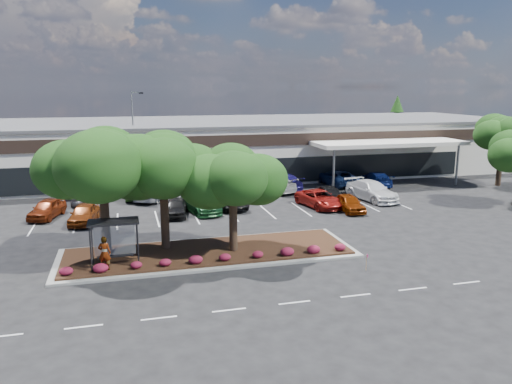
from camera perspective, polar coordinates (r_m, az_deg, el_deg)
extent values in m
plane|color=black|center=(27.84, 0.09, -9.41)|extent=(160.00, 160.00, 0.00)
cube|color=white|center=(59.85, -8.38, 4.96)|extent=(80.00, 20.00, 6.00)
cube|color=#505052|center=(59.57, -8.47, 7.92)|extent=(80.40, 20.40, 0.30)
cube|color=black|center=(49.74, -7.09, 5.68)|extent=(80.00, 0.25, 1.20)
cube|color=black|center=(50.19, -7.00, 2.05)|extent=(60.00, 0.18, 2.60)
cube|color=#AE130C|center=(49.22, -14.04, 5.36)|extent=(6.00, 0.12, 1.00)
cube|color=white|center=(53.97, 14.93, 5.43)|extent=(16.00, 5.00, 0.40)
cylinder|color=slate|center=(49.37, 8.86, 2.42)|extent=(0.24, 0.24, 4.20)
cylinder|color=slate|center=(56.44, 22.01, 2.87)|extent=(0.24, 0.24, 4.20)
cube|color=gray|center=(31.10, -5.42, -6.99)|extent=(18.00, 6.00, 0.15)
cube|color=#3C2316|center=(31.06, -5.43, -6.77)|extent=(17.20, 5.20, 0.12)
cube|color=silver|center=(23.95, -27.00, -14.46)|extent=(1.60, 0.12, 0.01)
cube|color=silver|center=(23.45, -19.10, -14.34)|extent=(1.60, 0.12, 0.01)
cube|color=silver|center=(23.38, -11.03, -13.96)|extent=(1.60, 0.12, 0.01)
cube|color=silver|center=(23.75, -3.10, -13.32)|extent=(1.60, 0.12, 0.01)
cube|color=silver|center=(24.53, 4.42, -12.48)|extent=(1.60, 0.12, 0.01)
cube|color=silver|center=(25.69, 11.31, -11.52)|extent=(1.60, 0.12, 0.01)
cube|color=silver|center=(27.18, 17.48, -10.51)|extent=(1.60, 0.12, 0.01)
cube|color=silver|center=(28.95, 22.93, -9.52)|extent=(1.60, 0.12, 0.01)
cube|color=silver|center=(40.43, -24.10, -3.64)|extent=(0.12, 5.00, 0.01)
cube|color=silver|center=(40.04, -19.86, -3.45)|extent=(0.12, 5.00, 0.01)
cube|color=silver|center=(39.86, -15.56, -3.23)|extent=(0.12, 5.00, 0.01)
cube|color=silver|center=(39.92, -11.25, -3.00)|extent=(0.12, 5.00, 0.01)
cube|color=silver|center=(40.19, -6.98, -2.75)|extent=(0.12, 5.00, 0.01)
cube|color=silver|center=(40.69, -2.79, -2.49)|extent=(0.12, 5.00, 0.01)
cube|color=silver|center=(41.40, 1.28, -2.23)|extent=(0.12, 5.00, 0.01)
cube|color=silver|center=(42.31, 5.19, -1.97)|extent=(0.12, 5.00, 0.01)
cube|color=silver|center=(43.41, 8.91, -1.71)|extent=(0.12, 5.00, 0.01)
cube|color=silver|center=(44.68, 12.44, -1.45)|extent=(0.12, 5.00, 0.01)
cube|color=silver|center=(46.12, 15.75, -1.21)|extent=(0.12, 5.00, 0.01)
cylinder|color=black|center=(29.84, -18.24, -5.48)|extent=(0.08, 0.08, 2.50)
cylinder|color=black|center=(29.78, -13.42, -5.23)|extent=(0.08, 0.08, 2.50)
cylinder|color=black|center=(28.60, -18.38, -6.24)|extent=(0.08, 0.08, 2.50)
cylinder|color=black|center=(28.53, -13.34, -5.98)|extent=(0.08, 0.08, 2.50)
cube|color=black|center=(28.81, -15.99, -3.28)|extent=(2.75, 1.55, 0.10)
cube|color=silver|center=(29.75, -15.85, -5.13)|extent=(2.30, 0.03, 2.00)
cube|color=black|center=(29.64, -15.76, -7.06)|extent=(2.00, 0.35, 0.06)
cone|color=#1C3C10|center=(80.35, 15.73, 7.47)|extent=(3.96, 3.96, 9.00)
imported|color=#594C47|center=(28.72, -16.92, -6.69)|extent=(0.79, 0.62, 1.90)
cube|color=gray|center=(53.98, -13.56, 0.99)|extent=(0.50, 0.50, 0.40)
cylinder|color=slate|center=(53.30, -13.82, 6.13)|extent=(0.14, 0.14, 9.33)
cube|color=slate|center=(53.26, -13.62, 11.01)|extent=(0.91, 0.57, 0.14)
cube|color=black|center=(53.47, -13.12, 10.96)|extent=(0.53, 0.46, 0.18)
cube|color=tan|center=(28.90, 12.49, -7.89)|extent=(0.03, 0.03, 0.94)
cube|color=#FF43A0|center=(28.80, 12.61, -7.14)|extent=(0.02, 0.14, 0.18)
imported|color=maroon|center=(42.54, -22.79, -1.77)|extent=(2.90, 4.66, 1.48)
imported|color=#6E2D0C|center=(39.88, -19.07, -2.36)|extent=(2.43, 4.57, 1.48)
imported|color=black|center=(40.35, -9.13, -1.73)|extent=(2.25, 4.35, 1.41)
imported|color=#174621|center=(41.26, -6.39, -1.27)|extent=(3.33, 5.59, 1.52)
imported|color=black|center=(42.47, -3.10, -0.92)|extent=(2.91, 5.30, 1.40)
imported|color=maroon|center=(43.10, 7.27, -0.78)|extent=(3.29, 5.53, 1.44)
imported|color=black|center=(44.27, 8.48, -0.36)|extent=(2.40, 4.92, 1.61)
imported|color=#722704|center=(42.02, 10.57, -1.24)|extent=(1.78, 4.17, 1.41)
imported|color=white|center=(46.60, 13.09, 0.14)|extent=(3.39, 6.26, 1.72)
imported|color=#4E4D53|center=(46.71, -19.45, -0.37)|extent=(2.16, 4.45, 1.46)
imported|color=#204B1A|center=(47.30, -13.98, 0.09)|extent=(1.84, 4.47, 1.44)
imported|color=#9A9DA5|center=(46.55, -11.68, 0.12)|extent=(4.31, 5.95, 1.60)
imported|color=silver|center=(44.28, -6.98, -0.35)|extent=(2.11, 4.87, 1.56)
imported|color=#515258|center=(46.60, -4.09, 0.22)|extent=(2.60, 5.14, 1.39)
imported|color=#B2B2B2|center=(48.93, 1.86, 0.95)|extent=(4.34, 6.06, 1.63)
imported|color=#171152|center=(50.06, 3.13, 1.19)|extent=(3.00, 5.91, 1.65)
imported|color=navy|center=(52.90, 9.25, 1.64)|extent=(3.00, 6.08, 1.66)
imported|color=navy|center=(53.36, 13.53, 1.47)|extent=(2.67, 5.39, 1.51)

